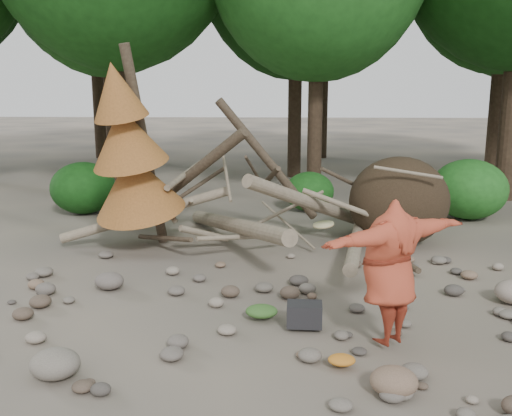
{
  "coord_description": "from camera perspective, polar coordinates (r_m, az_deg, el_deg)",
  "views": [
    {
      "loc": [
        -0.01,
        -8.18,
        3.45
      ],
      "look_at": [
        -0.44,
        1.5,
        1.4
      ],
      "focal_mm": 40.0,
      "sensor_mm": 36.0,
      "label": 1
    }
  ],
  "objects": [
    {
      "name": "boulder_mid_left",
      "position": [
        10.33,
        -14.46,
        -7.07
      ],
      "size": [
        0.5,
        0.45,
        0.3
      ],
      "primitive_type": "ellipsoid",
      "color": "#655B55",
      "rests_on": "ground"
    },
    {
      "name": "frisbee_thrower",
      "position": [
        7.78,
        13.25,
        -6.24
      ],
      "size": [
        2.38,
        1.9,
        1.97
      ],
      "color": "#AF3F27",
      "rests_on": "ground"
    },
    {
      "name": "boulder_front_right",
      "position": [
        6.98,
        13.63,
        -16.49
      ],
      "size": [
        0.55,
        0.49,
        0.33
      ],
      "primitive_type": "ellipsoid",
      "color": "#7B614D",
      "rests_on": "ground"
    },
    {
      "name": "backpack",
      "position": [
        8.46,
        4.86,
        -10.92
      ],
      "size": [
        0.52,
        0.36,
        0.34
      ],
      "primitive_type": "cube",
      "rotation": [
        0.0,
        0.0,
        -0.04
      ],
      "color": "black",
      "rests_on": "ground"
    },
    {
      "name": "dead_conifer",
      "position": [
        12.03,
        -12.49,
        5.28
      ],
      "size": [
        2.06,
        2.16,
        4.35
      ],
      "color": "#4C3F30",
      "rests_on": "ground"
    },
    {
      "name": "bush_mid",
      "position": [
        16.26,
        5.35,
        1.66
      ],
      "size": [
        1.4,
        1.4,
        1.12
      ],
      "primitive_type": "ellipsoid",
      "color": "#1C5819",
      "rests_on": "ground"
    },
    {
      "name": "boulder_front_left",
      "position": [
        7.54,
        -19.46,
        -14.48
      ],
      "size": [
        0.6,
        0.54,
        0.36
      ],
      "primitive_type": "ellipsoid",
      "color": "slate",
      "rests_on": "ground"
    },
    {
      "name": "ground",
      "position": [
        8.88,
        2.45,
        -10.94
      ],
      "size": [
        120.0,
        120.0,
        0.0
      ],
      "primitive_type": "plane",
      "color": "#514C44",
      "rests_on": "ground"
    },
    {
      "name": "cloth_green",
      "position": [
        8.77,
        0.56,
        -10.58
      ],
      "size": [
        0.49,
        0.41,
        0.18
      ],
      "primitive_type": "ellipsoid",
      "color": "#335D25",
      "rests_on": "ground"
    },
    {
      "name": "deadfall_pile",
      "position": [
        12.83,
        11.59,
        0.47
      ],
      "size": [
        8.55,
        5.24,
        3.3
      ],
      "color": "#332619",
      "rests_on": "ground"
    },
    {
      "name": "bush_right",
      "position": [
        16.2,
        20.52,
        1.77
      ],
      "size": [
        2.0,
        2.0,
        1.6
      ],
      "primitive_type": "ellipsoid",
      "color": "#236820",
      "rests_on": "ground"
    },
    {
      "name": "cloth_orange",
      "position": [
        7.48,
        8.55,
        -15.13
      ],
      "size": [
        0.35,
        0.28,
        0.13
      ],
      "primitive_type": "ellipsoid",
      "color": "#BC7020",
      "rests_on": "ground"
    },
    {
      "name": "bush_left",
      "position": [
        16.55,
        -16.88,
        1.94
      ],
      "size": [
        1.8,
        1.8,
        1.44
      ],
      "primitive_type": "ellipsoid",
      "color": "#144512",
      "rests_on": "ground"
    }
  ]
}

